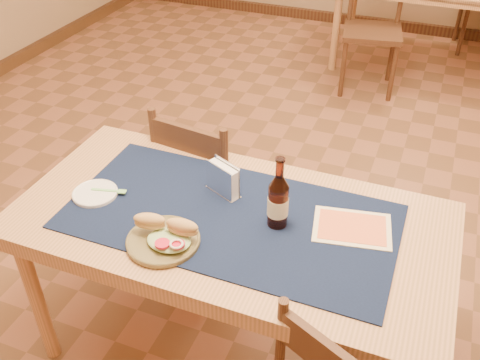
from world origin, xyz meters
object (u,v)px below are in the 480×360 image
(chair_main_far, at_px, (208,185))
(beer_bottle, at_px, (278,201))
(napkin_holder, at_px, (223,179))
(sandwich_plate, at_px, (165,237))
(main_table, at_px, (230,234))

(chair_main_far, distance_m, beer_bottle, 0.78)
(chair_main_far, height_order, napkin_holder, chair_main_far)
(chair_main_far, xyz_separation_m, sandwich_plate, (0.17, -0.71, 0.31))
(sandwich_plate, relative_size, beer_bottle, 0.91)
(main_table, relative_size, napkin_holder, 10.15)
(chair_main_far, bearing_deg, beer_bottle, -43.82)
(main_table, bearing_deg, chair_main_far, 122.85)
(sandwich_plate, bearing_deg, chair_main_far, 103.29)
(chair_main_far, distance_m, sandwich_plate, 0.79)
(chair_main_far, height_order, sandwich_plate, chair_main_far)
(napkin_holder, bearing_deg, chair_main_far, 122.96)
(main_table, distance_m, beer_bottle, 0.26)
(main_table, relative_size, beer_bottle, 5.71)
(main_table, height_order, sandwich_plate, sandwich_plate)
(main_table, xyz_separation_m, beer_bottle, (0.17, 0.02, 0.19))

